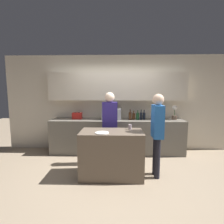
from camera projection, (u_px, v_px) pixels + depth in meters
The scene contains 16 objects.
ground_plane at pixel (117, 177), 3.50m from camera, with size 14.00×14.00×0.00m, color gray.
back_wall at pixel (117, 97), 4.95m from camera, with size 6.40×0.40×2.70m.
back_counter at pixel (117, 136), 4.82m from camera, with size 3.60×0.62×0.93m.
kitchen_island at pixel (112, 154), 3.50m from camera, with size 1.23×0.65×0.93m.
microwave at pixel (111, 114), 4.81m from camera, with size 0.52×0.39×0.30m.
toaster at pixel (77, 116), 4.85m from camera, with size 0.26×0.16×0.18m.
potted_plant at pixel (175, 112), 4.75m from camera, with size 0.14×0.14×0.40m.
bottle_0 at pixel (130, 116), 4.74m from camera, with size 0.08×0.08×0.28m.
bottle_1 at pixel (134, 116), 4.78m from camera, with size 0.08×0.08×0.24m.
bottle_2 at pixel (138, 116), 4.76m from camera, with size 0.09×0.09×0.25m.
bottle_3 at pixel (141, 116), 4.76m from camera, with size 0.06×0.06×0.28m.
bottle_4 at pixel (144, 116), 4.77m from camera, with size 0.08×0.08×0.26m.
plate_on_island at pixel (102, 133), 3.29m from camera, with size 0.26×0.26×0.01m.
cup_0 at pixel (130, 127), 3.60m from camera, with size 0.07×0.07×0.10m.
person_left at pixel (157, 128), 3.42m from camera, with size 0.22×0.34×1.66m.
person_center at pixel (110, 122), 4.01m from camera, with size 0.36×0.23×1.68m.
Camera 1 is at (0.01, -3.31, 1.74)m, focal length 28.00 mm.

